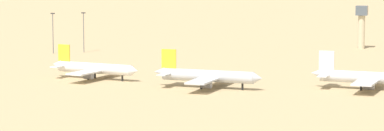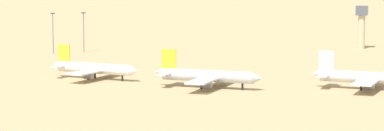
{
  "view_description": "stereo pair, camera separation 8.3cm",
  "coord_description": "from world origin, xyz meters",
  "px_view_note": "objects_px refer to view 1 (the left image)",
  "views": [
    {
      "loc": [
        74.01,
        -261.84,
        41.46
      ],
      "look_at": [
        -10.67,
        21.21,
        6.0
      ],
      "focal_mm": 83.96,
      "sensor_mm": 36.0,
      "label": 1
    },
    {
      "loc": [
        74.09,
        -261.82,
        41.46
      ],
      "look_at": [
        -10.67,
        21.21,
        6.0
      ],
      "focal_mm": 83.96,
      "sensor_mm": 36.0,
      "label": 2
    }
  ],
  "objects_px": {
    "parked_jet_yellow_1": "(94,68)",
    "parked_jet_yellow_2": "(207,76)",
    "control_tower": "(362,23)",
    "light_pole_west": "(53,30)",
    "parked_jet_white_3": "(366,77)",
    "light_pole_mid": "(84,30)"
  },
  "relations": [
    {
      "from": "parked_jet_yellow_2",
      "to": "light_pole_mid",
      "type": "relative_size",
      "value": 2.07
    },
    {
      "from": "parked_jet_white_3",
      "to": "control_tower",
      "type": "relative_size",
      "value": 1.83
    },
    {
      "from": "parked_jet_yellow_2",
      "to": "light_pole_west",
      "type": "relative_size",
      "value": 2.07
    },
    {
      "from": "parked_jet_yellow_2",
      "to": "control_tower",
      "type": "distance_m",
      "value": 146.36
    },
    {
      "from": "parked_jet_yellow_1",
      "to": "control_tower",
      "type": "bearing_deg",
      "value": 69.84
    },
    {
      "from": "parked_jet_yellow_2",
      "to": "parked_jet_white_3",
      "type": "distance_m",
      "value": 50.5
    },
    {
      "from": "parked_jet_white_3",
      "to": "light_pole_mid",
      "type": "bearing_deg",
      "value": 153.75
    },
    {
      "from": "parked_jet_yellow_1",
      "to": "parked_jet_yellow_2",
      "type": "xyz_separation_m",
      "value": [
        43.03,
        -9.71,
        0.21
      ]
    },
    {
      "from": "parked_jet_yellow_2",
      "to": "light_pole_west",
      "type": "bearing_deg",
      "value": 142.0
    },
    {
      "from": "parked_jet_yellow_2",
      "to": "light_pole_mid",
      "type": "height_order",
      "value": "light_pole_mid"
    },
    {
      "from": "parked_jet_yellow_2",
      "to": "control_tower",
      "type": "bearing_deg",
      "value": 80.12
    },
    {
      "from": "control_tower",
      "to": "light_pole_west",
      "type": "height_order",
      "value": "control_tower"
    },
    {
      "from": "light_pole_west",
      "to": "light_pole_mid",
      "type": "bearing_deg",
      "value": 37.84
    },
    {
      "from": "parked_jet_white_3",
      "to": "light_pole_mid",
      "type": "relative_size",
      "value": 2.03
    },
    {
      "from": "parked_jet_yellow_2",
      "to": "light_pole_west",
      "type": "height_order",
      "value": "light_pole_west"
    },
    {
      "from": "parked_jet_yellow_1",
      "to": "light_pole_west",
      "type": "bearing_deg",
      "value": 134.47
    },
    {
      "from": "light_pole_west",
      "to": "control_tower",
      "type": "bearing_deg",
      "value": 25.36
    },
    {
      "from": "light_pole_mid",
      "to": "light_pole_west",
      "type": "bearing_deg",
      "value": -142.16
    },
    {
      "from": "parked_jet_yellow_1",
      "to": "parked_jet_white_3",
      "type": "height_order",
      "value": "parked_jet_white_3"
    },
    {
      "from": "parked_jet_white_3",
      "to": "light_pole_mid",
      "type": "distance_m",
      "value": 153.34
    },
    {
      "from": "parked_jet_yellow_1",
      "to": "light_pole_mid",
      "type": "relative_size",
      "value": 1.96
    },
    {
      "from": "parked_jet_yellow_2",
      "to": "control_tower",
      "type": "relative_size",
      "value": 1.86
    }
  ]
}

